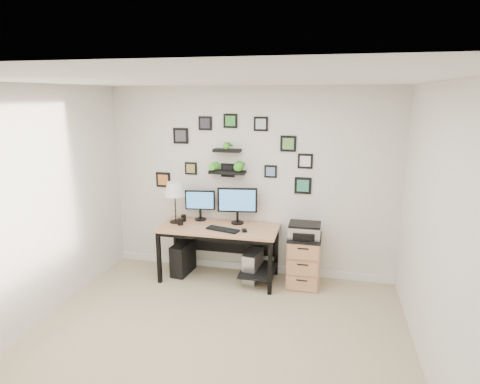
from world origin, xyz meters
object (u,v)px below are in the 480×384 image
(pc_tower_black, at_px, (183,258))
(printer, at_px, (305,230))
(monitor_left, at_px, (200,203))
(file_cabinet, at_px, (304,260))
(mug, at_px, (180,222))
(desk, at_px, (222,235))
(monitor_right, at_px, (237,203))
(pc_tower_grey, at_px, (253,266))
(table_lamp, at_px, (175,190))

(pc_tower_black, relative_size, printer, 1.09)
(monitor_left, height_order, file_cabinet, monitor_left)
(monitor_left, relative_size, mug, 4.67)
(desk, xyz_separation_m, monitor_left, (-0.37, 0.20, 0.38))
(pc_tower_black, xyz_separation_m, file_cabinet, (1.70, 0.03, 0.11))
(monitor_right, xyz_separation_m, pc_tower_black, (-0.76, -0.14, -0.83))
(pc_tower_black, height_order, pc_tower_grey, pc_tower_black)
(monitor_right, xyz_separation_m, file_cabinet, (0.93, -0.10, -0.72))
(mug, xyz_separation_m, pc_tower_black, (-0.01, 0.09, -0.57))
(file_cabinet, bearing_deg, pc_tower_black, -178.83)
(mug, distance_m, printer, 1.68)
(printer, bearing_deg, monitor_left, 173.53)
(table_lamp, bearing_deg, desk, -2.81)
(monitor_left, relative_size, printer, 1.06)
(table_lamp, relative_size, pc_tower_black, 1.29)
(monitor_right, bearing_deg, pc_tower_black, -169.82)
(table_lamp, height_order, file_cabinet, table_lamp)
(mug, xyz_separation_m, file_cabinet, (1.68, 0.12, -0.46))
(pc_tower_grey, xyz_separation_m, file_cabinet, (0.69, 0.04, 0.13))
(pc_tower_black, bearing_deg, pc_tower_grey, 6.34)
(file_cabinet, xyz_separation_m, printer, (-0.00, -0.02, 0.43))
(pc_tower_black, relative_size, pc_tower_grey, 1.02)
(desk, bearing_deg, monitor_right, 42.00)
(pc_tower_black, bearing_deg, monitor_right, 16.81)
(file_cabinet, bearing_deg, desk, -177.00)
(mug, height_order, pc_tower_grey, mug)
(desk, height_order, file_cabinet, desk)
(table_lamp, distance_m, pc_tower_black, 0.99)
(pc_tower_black, xyz_separation_m, pc_tower_grey, (1.01, -0.01, -0.02))
(table_lamp, distance_m, pc_tower_grey, 1.49)
(file_cabinet, bearing_deg, monitor_right, 173.73)
(file_cabinet, distance_m, printer, 0.43)
(desk, relative_size, file_cabinet, 2.39)
(table_lamp, xyz_separation_m, mug, (0.10, -0.10, -0.42))
(desk, height_order, monitor_left, monitor_left)
(monitor_right, xyz_separation_m, printer, (0.93, -0.12, -0.29))
(pc_tower_black, bearing_deg, desk, 4.34)
(file_cabinet, bearing_deg, table_lamp, -179.20)
(desk, distance_m, pc_tower_grey, 0.60)
(table_lamp, distance_m, file_cabinet, 1.99)
(mug, relative_size, file_cabinet, 0.14)
(monitor_left, height_order, pc_tower_grey, monitor_left)
(pc_tower_black, height_order, printer, printer)
(table_lamp, xyz_separation_m, pc_tower_grey, (1.10, -0.01, -1.01))
(monitor_right, height_order, table_lamp, table_lamp)
(desk, relative_size, monitor_left, 3.71)
(pc_tower_black, bearing_deg, mug, -74.16)
(pc_tower_grey, bearing_deg, pc_tower_black, 179.70)
(desk, distance_m, pc_tower_black, 0.71)
(file_cabinet, bearing_deg, printer, -98.22)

